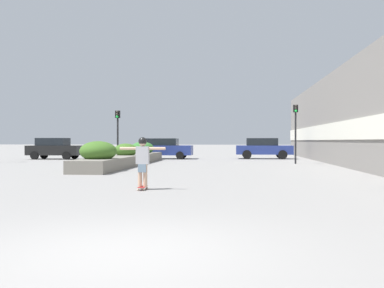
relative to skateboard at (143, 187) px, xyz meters
name	(u,v)px	position (x,y,z in m)	size (l,w,h in m)	color
ground_plane	(120,252)	(1.20, -6.79, -0.07)	(300.00, 300.00, 0.00)	gray
building_wall_right	(361,113)	(8.65, 9.05, 2.68)	(0.67, 46.76, 5.51)	gray
planter_box	(125,157)	(-3.63, 11.98, 0.40)	(1.77, 14.24, 1.39)	slate
skateboard	(143,187)	(0.00, 0.00, 0.00)	(0.22, 0.60, 0.09)	maroon
skateboarder	(143,157)	(0.00, 0.00, 0.88)	(1.33, 0.24, 1.42)	tan
car_leftmost	(54,148)	(-11.16, 19.52, 0.77)	(4.03, 1.84, 1.62)	black
car_center_left	(263,148)	(4.86, 21.72, 0.78)	(4.35, 1.84, 1.61)	navy
car_center_right	(164,148)	(-2.87, 20.87, 0.76)	(4.32, 2.06, 1.59)	navy
traffic_light_left	(118,127)	(-4.57, 13.71, 2.18)	(0.28, 0.30, 3.27)	black
traffic_light_right	(296,124)	(6.33, 14.49, 2.38)	(0.28, 0.30, 3.61)	black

